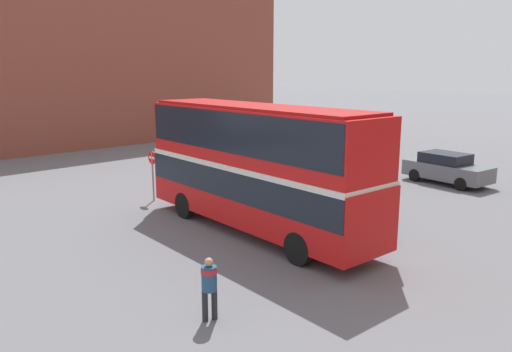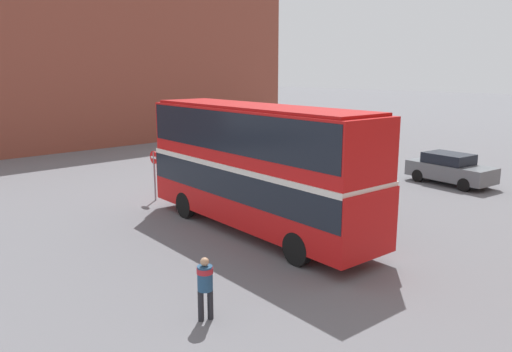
{
  "view_description": "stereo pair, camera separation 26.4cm",
  "coord_description": "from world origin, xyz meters",
  "px_view_note": "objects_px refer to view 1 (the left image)",
  "views": [
    {
      "loc": [
        14.07,
        -12.92,
        5.9
      ],
      "look_at": [
        1.31,
        -0.45,
        2.11
      ],
      "focal_mm": 35.0,
      "sensor_mm": 36.0,
      "label": 1
    },
    {
      "loc": [
        14.26,
        -12.73,
        5.9
      ],
      "look_at": [
        1.31,
        -0.45,
        2.11
      ],
      "focal_mm": 35.0,
      "sensor_mm": 36.0,
      "label": 2
    }
  ],
  "objects_px": {
    "pedestrian_foreground": "(209,282)",
    "no_entry_sign": "(152,168)",
    "parked_car_kerb_near": "(447,168)",
    "double_decker_bus": "(256,161)"
  },
  "relations": [
    {
      "from": "pedestrian_foreground",
      "to": "no_entry_sign",
      "type": "distance_m",
      "value": 11.82
    },
    {
      "from": "pedestrian_foreground",
      "to": "parked_car_kerb_near",
      "type": "xyz_separation_m",
      "value": [
        -2.77,
        18.37,
        -0.15
      ]
    },
    {
      "from": "pedestrian_foreground",
      "to": "no_entry_sign",
      "type": "relative_size",
      "value": 0.69
    },
    {
      "from": "no_entry_sign",
      "to": "double_decker_bus",
      "type": "bearing_deg",
      "value": 2.45
    },
    {
      "from": "double_decker_bus",
      "to": "no_entry_sign",
      "type": "relative_size",
      "value": 4.63
    },
    {
      "from": "pedestrian_foreground",
      "to": "parked_car_kerb_near",
      "type": "height_order",
      "value": "parked_car_kerb_near"
    },
    {
      "from": "parked_car_kerb_near",
      "to": "no_entry_sign",
      "type": "relative_size",
      "value": 1.98
    },
    {
      "from": "pedestrian_foreground",
      "to": "no_entry_sign",
      "type": "height_order",
      "value": "no_entry_sign"
    },
    {
      "from": "pedestrian_foreground",
      "to": "double_decker_bus",
      "type": "bearing_deg",
      "value": -34.73
    },
    {
      "from": "parked_car_kerb_near",
      "to": "no_entry_sign",
      "type": "height_order",
      "value": "no_entry_sign"
    }
  ]
}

